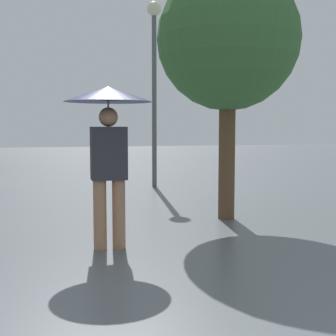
# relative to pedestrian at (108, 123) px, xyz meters

# --- Properties ---
(pedestrian) EXTENTS (0.97, 0.97, 1.81)m
(pedestrian) POSITION_rel_pedestrian_xyz_m (0.00, 0.00, 0.00)
(pedestrian) COLOR #9E7051
(pedestrian) RESTS_ON ground_plane
(tree) EXTENTS (2.06, 2.06, 3.66)m
(tree) POSITION_rel_pedestrian_xyz_m (1.91, 1.27, 1.20)
(tree) COLOR brown
(tree) RESTS_ON ground_plane
(street_lamp) EXTENTS (0.32, 0.32, 4.10)m
(street_lamp) POSITION_rel_pedestrian_xyz_m (1.70, 5.10, 1.41)
(street_lamp) COLOR #515456
(street_lamp) RESTS_ON ground_plane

